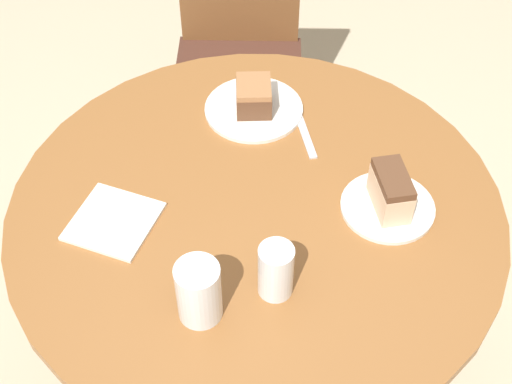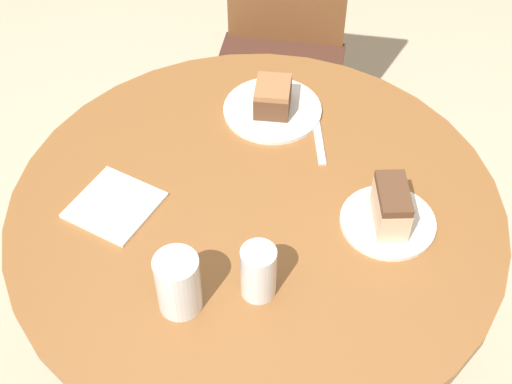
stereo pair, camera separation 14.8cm
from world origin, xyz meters
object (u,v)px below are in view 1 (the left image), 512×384
plate_far (388,207)px  cake_slice_far (391,191)px  plate_near (254,109)px  glass_lemonade (199,294)px  chair (238,52)px  cake_slice_near (254,96)px  glass_water (276,273)px

plate_far → cake_slice_far: (-0.00, -0.00, 0.05)m
plate_near → glass_lemonade: glass_lemonade is taller
chair → plate_near: 0.66m
glass_lemonade → cake_slice_far: bearing=40.2°
plate_near → plate_far: bearing=-41.5°
cake_slice_near → glass_lemonade: size_ratio=0.83×
cake_slice_near → chair: bearing=101.3°
plate_near → cake_slice_near: bearing=0.0°
plate_near → glass_lemonade: (-0.03, -0.58, 0.05)m
cake_slice_far → glass_water: size_ratio=1.08×
chair → glass_lemonade: size_ratio=7.61×
cake_slice_near → glass_water: size_ratio=0.90×
plate_far → cake_slice_near: 0.42m
chair → cake_slice_far: (0.43, -0.87, 0.33)m
plate_near → cake_slice_near: 0.04m
plate_far → glass_lemonade: glass_lemonade is taller
plate_far → cake_slice_near: cake_slice_near is taller
plate_near → plate_far: (0.32, -0.28, 0.00)m
glass_water → plate_far: bearing=46.7°
chair → glass_lemonade: chair is taller
plate_near → chair: bearing=101.3°
glass_water → glass_lemonade: bearing=-153.6°
glass_lemonade → cake_slice_near: bearing=86.5°
plate_far → glass_lemonade: bearing=-139.8°
cake_slice_near → glass_lemonade: bearing=-93.5°
plate_near → glass_lemonade: size_ratio=1.80×
chair → glass_water: bearing=-84.0°
plate_near → cake_slice_far: (0.32, -0.28, 0.05)m
cake_slice_far → glass_lemonade: (-0.35, -0.30, 0.00)m
plate_far → cake_slice_far: size_ratio=1.53×
cake_slice_near → glass_water: bearing=-79.0°
plate_near → glass_water: 0.52m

